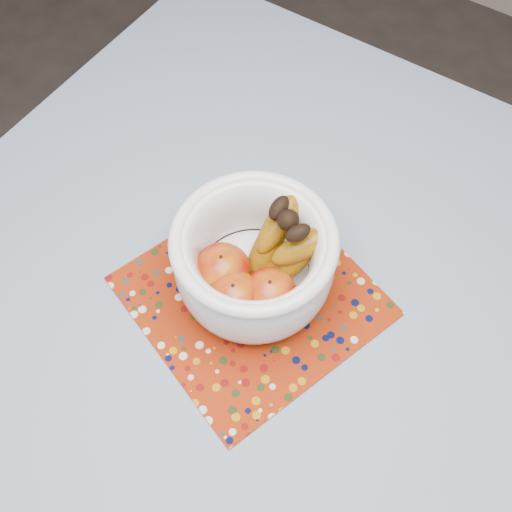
% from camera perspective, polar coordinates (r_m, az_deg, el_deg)
% --- Properties ---
extents(table, '(1.20, 1.20, 0.75)m').
position_cam_1_polar(table, '(1.00, 2.51, -10.04)').
color(table, brown).
rests_on(table, ground).
extents(tablecloth, '(1.32, 1.32, 0.01)m').
position_cam_1_polar(tablecloth, '(0.93, 2.70, -8.29)').
color(tablecloth, slate).
rests_on(tablecloth, table).
extents(placemat, '(0.43, 0.43, 0.00)m').
position_cam_1_polar(placemat, '(0.95, -0.39, -3.81)').
color(placemat, maroon).
rests_on(placemat, tablecloth).
extents(fruit_bowl, '(0.25, 0.24, 0.17)m').
position_cam_1_polar(fruit_bowl, '(0.89, 0.39, -0.43)').
color(fruit_bowl, white).
rests_on(fruit_bowl, placemat).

